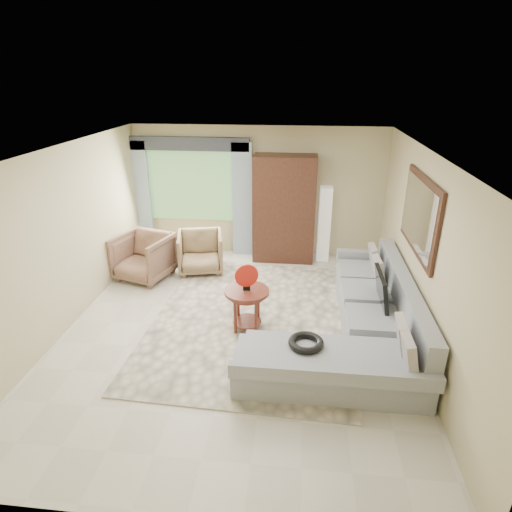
# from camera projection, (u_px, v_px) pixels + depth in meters

# --- Properties ---
(ground) EXTENTS (6.00, 6.00, 0.00)m
(ground) POSITION_uv_depth(u_px,v_px,m) (237.00, 329.00, 6.36)
(ground) COLOR silver
(ground) RESTS_ON ground
(area_rug) EXTENTS (3.16, 4.12, 0.02)m
(area_rug) POSITION_uv_depth(u_px,v_px,m) (254.00, 318.00, 6.62)
(area_rug) COLOR beige
(area_rug) RESTS_ON ground
(sectional_sofa) EXTENTS (2.30, 3.46, 0.90)m
(sectional_sofa) POSITION_uv_depth(u_px,v_px,m) (362.00, 327.00, 5.91)
(sectional_sofa) COLOR #9FA2A7
(sectional_sofa) RESTS_ON ground
(tv_screen) EXTENTS (0.14, 0.74, 0.48)m
(tv_screen) POSITION_uv_depth(u_px,v_px,m) (382.00, 289.00, 6.00)
(tv_screen) COLOR black
(tv_screen) RESTS_ON sectional_sofa
(garden_hose) EXTENTS (0.43, 0.43, 0.09)m
(garden_hose) POSITION_uv_depth(u_px,v_px,m) (306.00, 343.00, 5.11)
(garden_hose) COLOR black
(garden_hose) RESTS_ON sectional_sofa
(coffee_table) EXTENTS (0.65, 0.65, 0.65)m
(coffee_table) POSITION_uv_depth(u_px,v_px,m) (247.00, 309.00, 6.24)
(coffee_table) COLOR #4C1C14
(coffee_table) RESTS_ON ground
(red_disc) EXTENTS (0.33, 0.13, 0.34)m
(red_disc) POSITION_uv_depth(u_px,v_px,m) (247.00, 276.00, 6.03)
(red_disc) COLOR red
(red_disc) RESTS_ON coffee_table
(armchair_left) EXTENTS (1.12, 1.14, 0.84)m
(armchair_left) POSITION_uv_depth(u_px,v_px,m) (144.00, 257.00, 7.80)
(armchair_left) COLOR #996953
(armchair_left) RESTS_ON ground
(armchair_right) EXTENTS (0.98, 1.00, 0.76)m
(armchair_right) POSITION_uv_depth(u_px,v_px,m) (200.00, 252.00, 8.10)
(armchair_right) COLOR #7C6344
(armchair_right) RESTS_ON ground
(potted_plant) EXTENTS (0.60, 0.57, 0.53)m
(potted_plant) POSITION_uv_depth(u_px,v_px,m) (146.00, 244.00, 8.82)
(potted_plant) COLOR #999999
(potted_plant) RESTS_ON ground
(armoire) EXTENTS (1.20, 0.55, 2.10)m
(armoire) POSITION_uv_depth(u_px,v_px,m) (284.00, 209.00, 8.37)
(armoire) COLOR #331911
(armoire) RESTS_ON ground
(floor_lamp) EXTENTS (0.24, 0.24, 1.50)m
(floor_lamp) POSITION_uv_depth(u_px,v_px,m) (324.00, 224.00, 8.47)
(floor_lamp) COLOR silver
(floor_lamp) RESTS_ON ground
(window) EXTENTS (1.80, 0.04, 1.40)m
(window) POSITION_uv_depth(u_px,v_px,m) (191.00, 186.00, 8.65)
(window) COLOR #669E59
(window) RESTS_ON wall_back
(curtain_left) EXTENTS (0.40, 0.08, 2.30)m
(curtain_left) POSITION_uv_depth(u_px,v_px,m) (141.00, 198.00, 8.77)
(curtain_left) COLOR #9EB7CC
(curtain_left) RESTS_ON ground
(curtain_right) EXTENTS (0.40, 0.08, 2.30)m
(curtain_right) POSITION_uv_depth(u_px,v_px,m) (242.00, 201.00, 8.56)
(curtain_right) COLOR #9EB7CC
(curtain_right) RESTS_ON ground
(valance) EXTENTS (2.40, 0.12, 0.26)m
(valance) POSITION_uv_depth(u_px,v_px,m) (188.00, 144.00, 8.25)
(valance) COLOR #1E232D
(valance) RESTS_ON wall_back
(wall_mirror) EXTENTS (0.05, 1.70, 1.05)m
(wall_mirror) POSITION_uv_depth(u_px,v_px,m) (419.00, 215.00, 5.74)
(wall_mirror) COLOR black
(wall_mirror) RESTS_ON wall_right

